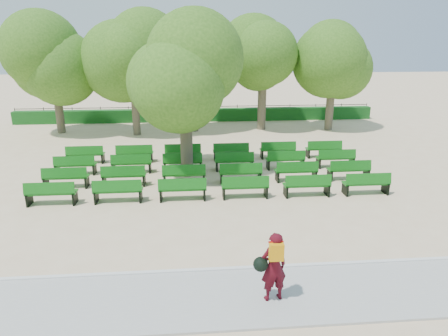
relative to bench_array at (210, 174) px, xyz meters
name	(u,v)px	position (x,y,z in m)	size (l,w,h in m)	color
ground	(205,187)	(-0.27, -1.28, -0.09)	(120.00, 120.00, 0.00)	#D7B88E
paving	(219,298)	(-0.27, -8.68, -0.06)	(30.00, 2.20, 0.06)	#A9A9A4
curb	(216,270)	(-0.27, -7.53, -0.04)	(30.00, 0.12, 0.10)	silver
hedge	(197,115)	(-0.27, 12.72, 0.36)	(26.00, 0.70, 0.90)	#155219
fence	(197,120)	(-0.27, 13.12, -0.09)	(26.00, 0.10, 1.02)	black
tree_line	(199,133)	(-0.27, 8.72, -0.09)	(21.80, 6.80, 7.04)	#3E6E1D
bench_array	(210,174)	(0.00, 0.00, 0.00)	(1.78, 0.63, 1.11)	#116213
tree_among	(185,80)	(-1.00, 0.28, 4.03)	(4.38, 4.38, 6.12)	brown
person	(273,266)	(0.90, -8.85, 0.82)	(0.80, 0.51, 1.64)	#410912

